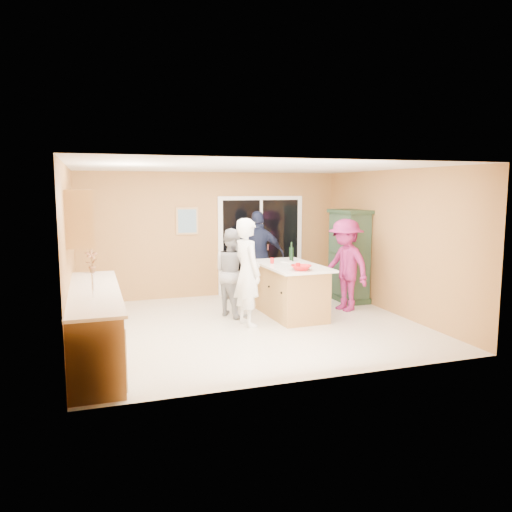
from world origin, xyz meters
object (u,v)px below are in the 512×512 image
object	(u,v)px
kitchen_island	(290,292)
woman_navy	(258,256)
woman_white	(247,272)
green_hutch	(349,257)
woman_magenta	(345,265)
woman_grey	(233,272)

from	to	relation	value
kitchen_island	woman_navy	distance (m)	1.52
woman_white	woman_navy	world-z (taller)	woman_navy
kitchen_island	green_hutch	distance (m)	1.83
woman_white	woman_magenta	size ratio (longest dim) A/B	1.05
kitchen_island	woman_white	size ratio (longest dim) A/B	1.00
kitchen_island	woman_grey	xyz separation A→B (m)	(-0.97, 0.33, 0.35)
woman_grey	woman_navy	size ratio (longest dim) A/B	0.86
kitchen_island	woman_white	distance (m)	1.09
woman_white	woman_grey	distance (m)	0.71
green_hutch	woman_grey	xyz separation A→B (m)	(-2.56, -0.43, -0.11)
woman_magenta	green_hutch	bearing A→B (deg)	131.60
woman_grey	woman_navy	bearing A→B (deg)	-60.00
woman_grey	woman_magenta	world-z (taller)	woman_magenta
green_hutch	kitchen_island	bearing A→B (deg)	-154.28
green_hutch	woman_magenta	size ratio (longest dim) A/B	1.08
woman_white	woman_navy	xyz separation A→B (m)	(0.80, 1.81, 0.01)
kitchen_island	woman_grey	distance (m)	1.08
woman_navy	woman_magenta	size ratio (longest dim) A/B	1.06
kitchen_island	green_hutch	xyz separation A→B (m)	(1.59, 0.77, 0.46)
woman_grey	woman_magenta	distance (m)	2.11
kitchen_island	woman_navy	world-z (taller)	woman_navy
woman_grey	green_hutch	bearing A→B (deg)	-102.56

